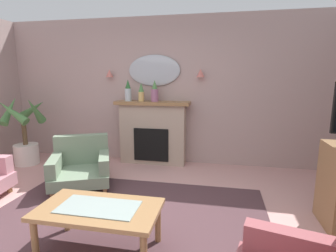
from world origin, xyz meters
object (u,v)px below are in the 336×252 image
at_px(mantel_vase_right, 141,92).
at_px(wall_mirror, 154,70).
at_px(fireplace, 153,133).
at_px(wall_sconce_right, 201,73).
at_px(wall_sconce_left, 109,73).
at_px(armchair_beside_couch, 81,165).
at_px(mantel_vase_centre, 155,92).
at_px(coffee_table, 99,213).
at_px(mantel_vase_left, 128,91).
at_px(potted_plant_tall_palm, 25,134).

distance_m(mantel_vase_right, wall_mirror, 0.47).
distance_m(fireplace, wall_sconce_right, 1.38).
xyz_separation_m(wall_sconce_left, armchair_beside_couch, (0.06, -1.29, -1.35)).
bearing_deg(mantel_vase_centre, wall_sconce_left, 172.41).
relative_size(wall_mirror, coffee_table, 0.87).
bearing_deg(mantel_vase_left, mantel_vase_centre, 0.00).
distance_m(mantel_vase_centre, coffee_table, 2.73).
bearing_deg(mantel_vase_centre, mantel_vase_left, 180.00).
distance_m(mantel_vase_centre, potted_plant_tall_palm, 2.50).
bearing_deg(potted_plant_tall_palm, wall_mirror, 16.39).
height_order(wall_mirror, potted_plant_tall_palm, wall_mirror).
xyz_separation_m(fireplace, potted_plant_tall_palm, (-2.28, -0.53, 0.00)).
distance_m(mantel_vase_right, mantel_vase_centre, 0.25).
distance_m(mantel_vase_left, coffee_table, 2.80).
relative_size(mantel_vase_right, potted_plant_tall_palm, 0.26).
relative_size(wall_mirror, wall_sconce_right, 6.86).
xyz_separation_m(fireplace, wall_sconce_left, (-0.85, 0.09, 1.09)).
distance_m(wall_sconce_left, armchair_beside_couch, 1.87).
bearing_deg(mantel_vase_right, mantel_vase_left, 180.00).
relative_size(mantel_vase_left, armchair_beside_couch, 0.36).
bearing_deg(coffee_table, mantel_vase_centre, 92.70).
bearing_deg(coffee_table, armchair_beside_couch, 124.76).
bearing_deg(fireplace, coffee_table, -86.22).
distance_m(fireplace, mantel_vase_left, 0.89).
distance_m(mantel_vase_right, potted_plant_tall_palm, 2.26).
relative_size(coffee_table, armchair_beside_couch, 1.02).
relative_size(mantel_vase_left, wall_sconce_right, 2.76).
xyz_separation_m(fireplace, mantel_vase_right, (-0.20, -0.03, 0.75)).
height_order(fireplace, armchair_beside_couch, fireplace).
xyz_separation_m(mantel_vase_left, wall_sconce_right, (1.30, 0.12, 0.32)).
height_order(mantel_vase_centre, wall_sconce_left, wall_sconce_left).
height_order(wall_mirror, armchair_beside_couch, wall_mirror).
bearing_deg(mantel_vase_centre, armchair_beside_couch, -125.71).
xyz_separation_m(mantel_vase_left, armchair_beside_couch, (-0.34, -1.17, -1.03)).
xyz_separation_m(fireplace, mantel_vase_left, (-0.45, -0.03, 0.77)).
distance_m(mantel_vase_centre, wall_sconce_left, 0.97).
xyz_separation_m(coffee_table, armchair_beside_couch, (-0.96, 1.39, -0.08)).
distance_m(mantel_vase_right, wall_sconce_left, 0.74).
distance_m(mantel_vase_left, wall_sconce_right, 1.34).
height_order(wall_sconce_left, potted_plant_tall_palm, wall_sconce_left).
height_order(wall_mirror, wall_sconce_left, wall_mirror).
height_order(mantel_vase_left, wall_sconce_left, wall_sconce_left).
xyz_separation_m(mantel_vase_left, wall_mirror, (0.45, 0.17, 0.37)).
bearing_deg(mantel_vase_right, armchair_beside_couch, -116.82).
xyz_separation_m(mantel_vase_right, potted_plant_tall_palm, (-2.08, -0.50, -0.75)).
bearing_deg(fireplace, mantel_vase_centre, -29.53).
xyz_separation_m(mantel_vase_right, armchair_beside_couch, (-0.59, -1.17, -1.02)).
distance_m(mantel_vase_centre, wall_sconce_right, 0.88).
bearing_deg(mantel_vase_left, wall_mirror, 20.70).
bearing_deg(wall_sconce_right, wall_mirror, 176.63).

